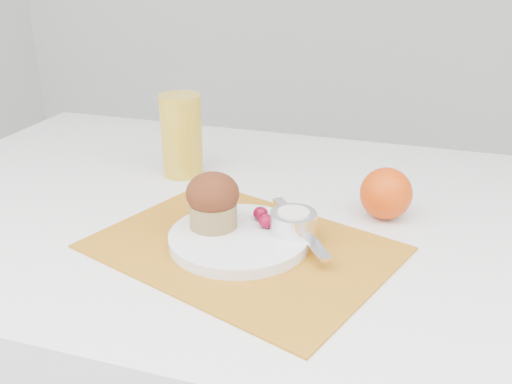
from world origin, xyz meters
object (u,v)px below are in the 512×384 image
(juice_glass, at_px, (182,135))
(muffin, at_px, (213,200))
(table, at_px, (234,383))
(plate, at_px, (239,238))
(orange, at_px, (386,193))

(juice_glass, distance_m, muffin, 0.26)
(juice_glass, xyz_separation_m, muffin, (0.15, -0.22, -0.02))
(juice_glass, bearing_deg, table, -38.49)
(juice_glass, relative_size, muffin, 1.85)
(juice_glass, bearing_deg, muffin, -55.82)
(juice_glass, bearing_deg, plate, -50.28)
(plate, height_order, juice_glass, juice_glass)
(orange, distance_m, muffin, 0.27)
(plate, relative_size, juice_glass, 1.32)
(plate, height_order, orange, orange)
(plate, distance_m, muffin, 0.07)
(table, relative_size, juice_glass, 7.98)
(plate, relative_size, orange, 2.46)
(juice_glass, height_order, muffin, juice_glass)
(plate, bearing_deg, table, 115.35)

